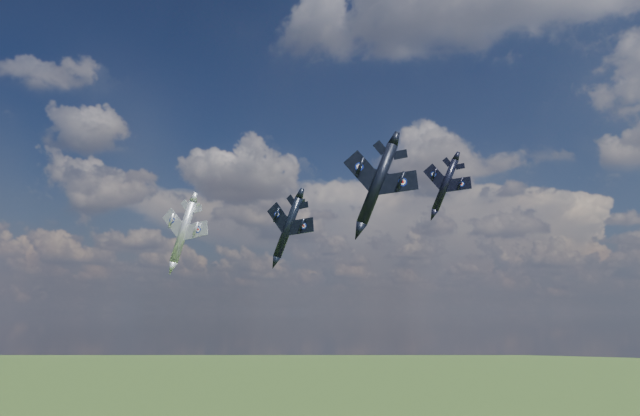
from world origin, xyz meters
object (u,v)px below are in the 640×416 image
at_px(jet_lead_navy, 288,227).
at_px(jet_high_navy, 445,185).
at_px(jet_right_navy, 377,184).
at_px(jet_left_silver, 183,232).

xyz_separation_m(jet_lead_navy, jet_high_navy, (18.21, 21.75, 8.79)).
xyz_separation_m(jet_lead_navy, jet_right_navy, (15.28, -5.89, 3.94)).
relative_size(jet_lead_navy, jet_high_navy, 1.00).
relative_size(jet_high_navy, jet_left_silver, 0.84).
distance_m(jet_lead_navy, jet_left_silver, 25.58).
bearing_deg(jet_lead_navy, jet_right_navy, -14.54).
xyz_separation_m(jet_right_navy, jet_high_navy, (2.94, 27.64, 4.85)).
height_order(jet_lead_navy, jet_right_navy, jet_right_navy).
bearing_deg(jet_left_silver, jet_high_navy, 19.59).
relative_size(jet_right_navy, jet_left_silver, 1.00).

